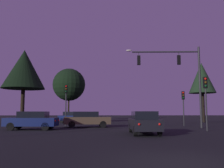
% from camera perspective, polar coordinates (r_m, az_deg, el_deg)
% --- Properties ---
extents(ground_plane, '(168.00, 168.00, 0.00)m').
position_cam_1_polar(ground_plane, '(31.97, 1.50, -9.09)').
color(ground_plane, black).
rests_on(ground_plane, ground).
extents(traffic_signal_mast_arm, '(7.05, 0.68, 7.72)m').
position_cam_1_polar(traffic_signal_mast_arm, '(24.54, 15.12, 2.88)').
color(traffic_signal_mast_arm, '#232326').
rests_on(traffic_signal_mast_arm, ground).
extents(traffic_light_corner_left, '(0.33, 0.37, 4.39)m').
position_cam_1_polar(traffic_light_corner_left, '(27.20, -10.49, -2.89)').
color(traffic_light_corner_left, '#232326').
rests_on(traffic_light_corner_left, ground).
extents(traffic_light_corner_right, '(0.33, 0.37, 4.25)m').
position_cam_1_polar(traffic_light_corner_right, '(20.99, 20.67, -1.81)').
color(traffic_light_corner_right, '#232326').
rests_on(traffic_light_corner_right, ground).
extents(traffic_light_median, '(0.33, 0.37, 3.73)m').
position_cam_1_polar(traffic_light_median, '(28.07, 16.03, -3.77)').
color(traffic_light_median, '#232326').
rests_on(traffic_light_median, ground).
extents(car_nearside_lane, '(1.81, 4.59, 1.52)m').
position_cam_1_polar(car_nearside_lane, '(17.06, 7.30, -8.67)').
color(car_nearside_lane, black).
rests_on(car_nearside_lane, ground).
extents(car_crossing_left, '(4.37, 2.08, 1.52)m').
position_cam_1_polar(car_crossing_left, '(22.07, -17.86, -7.90)').
color(car_crossing_left, '#0F1947').
rests_on(car_crossing_left, ground).
extents(car_crossing_right, '(4.64, 2.17, 1.52)m').
position_cam_1_polar(car_crossing_right, '(24.57, -5.77, -7.99)').
color(car_crossing_right, '#473828').
rests_on(car_crossing_right, ground).
extents(car_far_lane, '(4.47, 3.83, 1.52)m').
position_cam_1_polar(car_far_lane, '(34.29, -8.82, -7.51)').
color(car_far_lane, '#0F1947').
rests_on(car_far_lane, ground).
extents(tree_behind_sign, '(5.29, 5.29, 9.28)m').
position_cam_1_polar(tree_behind_sign, '(33.12, -19.53, 3.16)').
color(tree_behind_sign, black).
rests_on(tree_behind_sign, ground).
extents(tree_left_far, '(5.94, 5.94, 9.45)m').
position_cam_1_polar(tree_left_far, '(46.32, -9.82, -0.16)').
color(tree_left_far, black).
rests_on(tree_left_far, ground).
extents(tree_center_horizon, '(3.94, 3.94, 8.88)m').
position_cam_1_polar(tree_center_horizon, '(39.67, 19.89, 1.24)').
color(tree_center_horizon, black).
rests_on(tree_center_horizon, ground).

